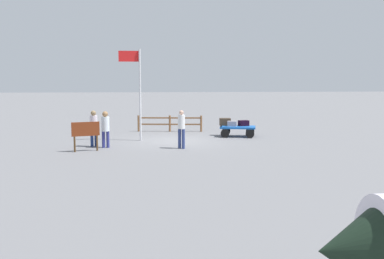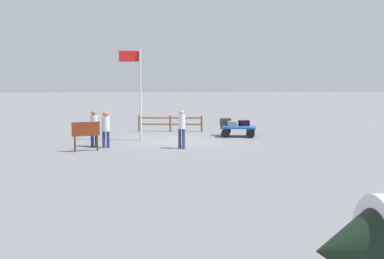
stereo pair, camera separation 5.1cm
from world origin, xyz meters
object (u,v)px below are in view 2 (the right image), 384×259
Objects in this scene: luggage_cart at (238,129)px; suitcase_olive at (244,123)px; suitcase_navy at (225,122)px; worker_lead at (182,127)px; suitcase_grey at (232,124)px; worker_supervisor at (106,126)px; worker_trailing at (94,126)px; flagpole at (138,85)px; signboard at (86,131)px.

suitcase_olive reaches higher than luggage_cart.
worker_lead reaches higher than suitcase_navy.
worker_lead reaches higher than luggage_cart.
suitcase_grey is 7.14m from worker_supervisor.
suitcase_grey is at bearing -156.99° from worker_trailing.
flagpole reaches higher than suitcase_olive.
signboard is (7.37, 4.21, 0.46)m from luggage_cart.
flagpole is (5.26, 1.09, 2.37)m from luggage_cart.
suitcase_olive is at bearing 164.02° from suitcase_navy.
suitcase_olive is 0.47× the size of signboard.
worker_supervisor is at bearing 26.16° from luggage_cart.
suitcase_grey is 5.51m from flagpole.
worker_trailing is at bearing -11.60° from worker_lead.
worker_trailing is at bearing 43.22° from flagpole.
flagpole is at bearing 12.62° from suitcase_grey.
suitcase_grey is (0.29, -0.02, 0.28)m from luggage_cart.
luggage_cart is 3.46× the size of suitcase_navy.
signboard is (0.16, 1.30, -0.11)m from worker_trailing.
suitcase_olive is at bearing -157.59° from worker_trailing.
signboard is (4.19, 0.48, -0.12)m from worker_lead.
signboard is at bearing 56.04° from flagpole.
worker_trailing reaches higher than luggage_cart.
worker_lead reaches higher than worker_supervisor.
flagpole is at bearing 18.75° from suitcase_navy.
luggage_cart is 0.85m from suitcase_navy.
flagpole is at bearing -51.81° from worker_lead.
suitcase_olive is at bearing -150.24° from signboard.
luggage_cart is at bearing 29.50° from suitcase_olive.
suitcase_olive is 7.82m from worker_supervisor.
worker_lead is (2.89, 3.76, 0.30)m from suitcase_grey.
suitcase_grey is at bearing 15.93° from suitcase_olive.
suitcase_grey is at bearing -167.38° from flagpole.
worker_lead is 3.81m from flagpole.
worker_trailing reaches higher than worker_supervisor.
worker_lead is at bearing 128.19° from flagpole.
suitcase_grey reaches higher than luggage_cart.
suitcase_navy is 0.34× the size of worker_lead.
suitcase_navy is 0.13× the size of flagpole.
signboard is at bearing 29.76° from suitcase_olive.
suitcase_navy is 7.43m from worker_trailing.
luggage_cart is 1.21× the size of worker_trailing.
worker_supervisor is 0.36× the size of flagpole.
luggage_cart is at bearing 175.40° from suitcase_grey.
worker_trailing is at bearing 22.41° from suitcase_olive.
suitcase_navy is at bearing -39.23° from luggage_cart.
suitcase_olive is at bearing -131.99° from worker_lead.
luggage_cart is 7.79m from worker_trailing.
worker_trailing reaches higher than suitcase_olive.
worker_supervisor is 1.30× the size of signboard.
suitcase_grey is 8.25m from signboard.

